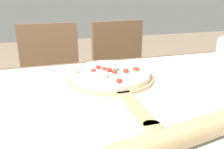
{
  "coord_description": "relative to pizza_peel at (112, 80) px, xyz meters",
  "views": [
    {
      "loc": [
        -0.31,
        -0.72,
        1.06
      ],
      "look_at": [
        -0.06,
        0.11,
        0.76
      ],
      "focal_mm": 38.0,
      "sensor_mm": 36.0,
      "label": 1
    }
  ],
  "objects": [
    {
      "name": "rolling_pin",
      "position": [
        0.02,
        -0.45,
        0.02
      ],
      "size": [
        0.43,
        0.12,
        0.06
      ],
      "rotation": [
        0.0,
        0.0,
        0.17
      ],
      "color": "tan",
      "rests_on": "towel_cloth"
    },
    {
      "name": "pizza_peel",
      "position": [
        0.0,
        0.0,
        0.0
      ],
      "size": [
        0.35,
        0.58,
        0.01
      ],
      "color": "tan",
      "rests_on": "towel_cloth"
    },
    {
      "name": "chair_right",
      "position": [
        0.28,
        0.66,
        -0.23
      ],
      "size": [
        0.44,
        0.44,
        0.88
      ],
      "rotation": [
        0.0,
        0.0,
        0.11
      ],
      "color": "brown",
      "rests_on": "ground_plane"
    },
    {
      "name": "pizza",
      "position": [
        0.0,
        0.03,
        0.02
      ],
      "size": [
        0.32,
        0.32,
        0.04
      ],
      "color": "beige",
      "rests_on": "pizza_peel"
    },
    {
      "name": "towel_cloth",
      "position": [
        0.06,
        -0.11,
        -0.01
      ],
      "size": [
        1.34,
        0.79,
        0.0
      ],
      "color": "silver",
      "rests_on": "dining_table"
    },
    {
      "name": "dining_table",
      "position": [
        0.06,
        -0.11,
        -0.11
      ],
      "size": [
        1.42,
        0.87,
        0.72
      ],
      "color": "brown",
      "rests_on": "ground_plane"
    },
    {
      "name": "chair_left",
      "position": [
        -0.21,
        0.66,
        -0.23
      ],
      "size": [
        0.43,
        0.43,
        0.88
      ],
      "rotation": [
        0.0,
        0.0,
        -0.07
      ],
      "color": "brown",
      "rests_on": "ground_plane"
    }
  ]
}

